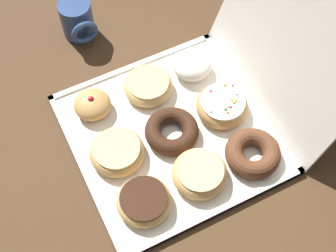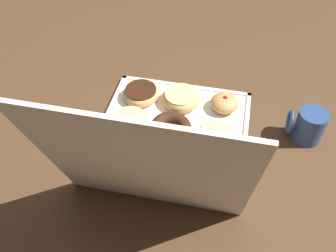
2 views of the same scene
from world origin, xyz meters
name	(u,v)px [view 1 (image 1 of 2)]	position (x,y,z in m)	size (l,w,h in m)	color
ground_plane	(170,135)	(0.00, 0.00, 0.00)	(3.00, 3.00, 0.00)	#4C331E
donut_box	(170,134)	(0.00, 0.00, 0.01)	(0.41, 0.41, 0.01)	white
box_lid_open	(297,28)	(0.00, 0.27, 0.20)	(0.41, 0.43, 0.01)	white
jelly_filled_donut_0	(92,104)	(-0.13, -0.13, 0.03)	(0.08, 0.08, 0.05)	tan
glazed_ring_donut_1	(117,152)	(0.00, -0.12, 0.03)	(0.12, 0.12, 0.04)	tan
chocolate_frosted_donut_2	(144,201)	(0.12, -0.12, 0.03)	(0.11, 0.11, 0.04)	tan
glazed_ring_donut_3	(148,86)	(-0.12, 0.01, 0.03)	(0.11, 0.11, 0.04)	#E5B770
chocolate_cake_ring_donut_4	(172,131)	(0.01, 0.00, 0.03)	(0.12, 0.12, 0.04)	#381E11
glazed_ring_donut_5	(200,173)	(0.12, 0.01, 0.03)	(0.11, 0.11, 0.04)	tan
powdered_filled_donut_6	(192,65)	(-0.13, 0.12, 0.03)	(0.09, 0.09, 0.05)	white
sprinkle_donut_7	(222,105)	(0.00, 0.13, 0.03)	(0.11, 0.11, 0.04)	tan
chocolate_cake_ring_donut_8	(253,153)	(0.13, 0.12, 0.03)	(0.12, 0.12, 0.04)	#59331E
coffee_mug	(77,19)	(-0.36, -0.07, 0.05)	(0.10, 0.08, 0.09)	navy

